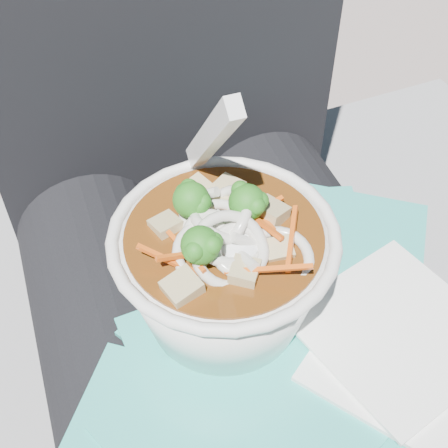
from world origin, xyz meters
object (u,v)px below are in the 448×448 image
object	(u,v)px
lap	(256,386)
person_body	(220,291)
plastic_bag	(265,338)
stone_ledge	(207,404)
udon_bowl	(224,264)

from	to	relation	value
lap	person_body	size ratio (longest dim) A/B	0.47
person_body	plastic_bag	world-z (taller)	person_body
stone_ledge	udon_bowl	world-z (taller)	udon_bowl
plastic_bag	udon_bowl	world-z (taller)	udon_bowl
lap	plastic_bag	size ratio (longest dim) A/B	1.25
stone_ledge	lap	xyz separation A→B (m)	(0.00, -0.15, 0.31)
udon_bowl	person_body	bearing A→B (deg)	73.36
person_body	plastic_bag	size ratio (longest dim) A/B	2.66
lap	plastic_bag	distance (m)	0.08
stone_ledge	udon_bowl	size ratio (longest dim) A/B	5.08
person_body	stone_ledge	bearing A→B (deg)	90.00
lap	udon_bowl	distance (m)	0.15
lap	plastic_bag	bearing A→B (deg)	-66.58
lap	person_body	xyz separation A→B (m)	(0.00, 0.09, 0.02)
stone_ledge	person_body	bearing A→B (deg)	-90.00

